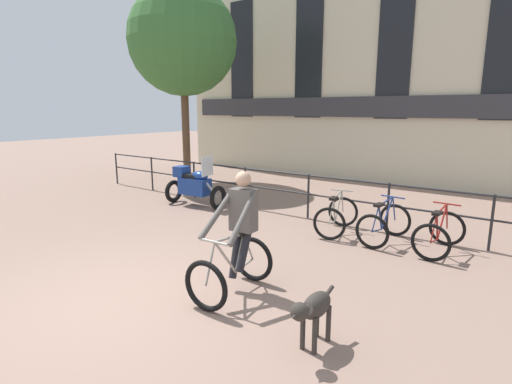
% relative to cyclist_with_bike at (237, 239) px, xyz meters
% --- Properties ---
extents(ground_plane, '(60.00, 60.00, 0.00)m').
position_rel_cyclist_with_bike_xyz_m(ground_plane, '(-1.08, -1.21, -0.76)').
color(ground_plane, '#8E7060').
extents(canal_railing, '(15.05, 0.05, 1.05)m').
position_rel_cyclist_with_bike_xyz_m(canal_railing, '(-1.08, 3.99, -0.05)').
color(canal_railing, '#232326').
rests_on(canal_railing, ground_plane).
extents(building_facade, '(18.00, 0.72, 8.19)m').
position_rel_cyclist_with_bike_xyz_m(building_facade, '(-1.08, 9.77, 3.32)').
color(building_facade, beige).
rests_on(building_facade, ground_plane).
extents(cyclist_with_bike, '(0.76, 1.21, 1.70)m').
position_rel_cyclist_with_bike_xyz_m(cyclist_with_bike, '(0.00, 0.00, 0.00)').
color(cyclist_with_bike, black).
rests_on(cyclist_with_bike, ground_plane).
extents(dog, '(0.24, 0.87, 0.64)m').
position_rel_cyclist_with_bike_xyz_m(dog, '(1.53, -0.59, -0.31)').
color(dog, '#332D28').
rests_on(dog, ground_plane).
extents(parked_motorcycle, '(1.70, 0.74, 1.35)m').
position_rel_cyclist_with_bike_xyz_m(parked_motorcycle, '(-4.12, 3.27, -0.20)').
color(parked_motorcycle, black).
rests_on(parked_motorcycle, ground_plane).
extents(parked_bicycle_near_lamp, '(0.84, 1.21, 0.86)m').
position_rel_cyclist_with_bike_xyz_m(parked_bicycle_near_lamp, '(-0.05, 3.33, -0.41)').
color(parked_bicycle_near_lamp, black).
rests_on(parked_bicycle_near_lamp, ground_plane).
extents(parked_bicycle_mid_left, '(0.75, 1.16, 0.86)m').
position_rel_cyclist_with_bike_xyz_m(parked_bicycle_mid_left, '(0.95, 3.33, -0.41)').
color(parked_bicycle_mid_left, black).
rests_on(parked_bicycle_mid_left, ground_plane).
extents(parked_bicycle_mid_right, '(0.71, 1.14, 0.86)m').
position_rel_cyclist_with_bike_xyz_m(parked_bicycle_mid_right, '(1.94, 3.33, -0.41)').
color(parked_bicycle_mid_right, black).
rests_on(parked_bicycle_mid_right, ground_plane).
extents(tree_canalside_left, '(3.65, 3.65, 6.60)m').
position_rel_cyclist_with_bike_xyz_m(tree_canalside_left, '(-6.99, 5.78, 4.00)').
color(tree_canalside_left, brown).
rests_on(tree_canalside_left, ground_plane).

